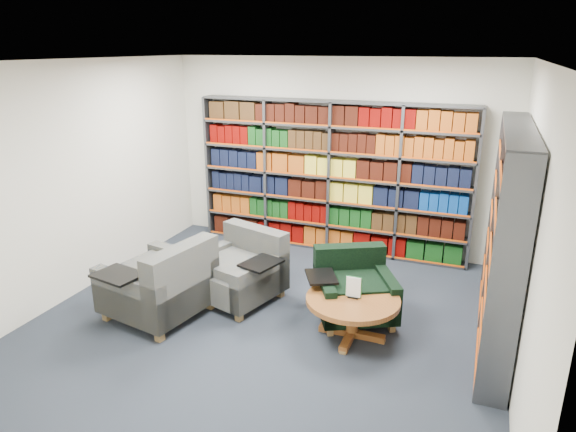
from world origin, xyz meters
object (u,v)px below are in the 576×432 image
(chair_teal_left, at_px, (242,271))
(coffee_table, at_px, (353,306))
(chair_green_right, at_px, (353,290))
(chair_teal_front, at_px, (164,287))

(chair_teal_left, distance_m, coffee_table, 1.55)
(chair_teal_left, relative_size, coffee_table, 1.22)
(chair_teal_left, height_order, chair_green_right, chair_teal_left)
(chair_teal_left, height_order, coffee_table, chair_teal_left)
(chair_teal_front, height_order, coffee_table, chair_teal_front)
(chair_teal_left, relative_size, chair_teal_front, 0.94)
(chair_green_right, bearing_deg, chair_teal_left, -177.56)
(chair_teal_front, xyz_separation_m, coffee_table, (2.09, 0.34, 0.00))
(chair_green_right, distance_m, chair_teal_front, 2.14)
(chair_green_right, relative_size, coffee_table, 1.14)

